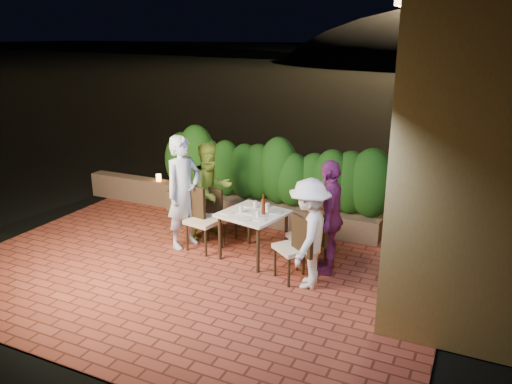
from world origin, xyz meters
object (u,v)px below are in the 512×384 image
Objects in this scene: chair_left_back at (222,215)px; diner_green at (211,190)px; beer_bottle at (263,204)px; chair_left_front at (204,219)px; bowl at (264,205)px; parapet_lamp at (159,178)px; chair_right_back at (307,235)px; diner_blue at (184,192)px; chair_right_front at (294,246)px; diner_white at (309,234)px; dining_table at (253,235)px; diner_purple at (329,217)px.

chair_left_back is 0.46m from diner_green.
beer_bottle is 1.09m from chair_left_front.
bowl reaches higher than parapet_lamp.
chair_right_back is 2.13m from diner_blue.
diner_white is at bearing -163.22° from chair_right_front.
bowl is 0.10× the size of diner_green.
dining_table is 0.51m from bowl.
diner_blue reaches higher than chair_left_back.
chair_left_back is at bearing 10.12° from chair_right_front.
diner_green is at bearing 10.87° from chair_right_front.
chair_left_front is 0.68× the size of diner_white.
bowl is 0.18× the size of chair_left_back.
chair_left_back is 1.70m from chair_right_back.
chair_left_front reaches higher than chair_left_back.
dining_table is 6.37× the size of parapet_lamp.
chair_right_front is at bearing -42.43° from bowl.
parapet_lamp is (-2.00, 1.57, 0.05)m from chair_left_front.
bowl reaches higher than dining_table.
chair_left_front is at bearing -98.43° from diner_purple.
dining_table is 1.25m from diner_white.
diner_green reaches higher than chair_right_front.
beer_bottle is 1.31m from diner_green.
chair_right_front is 7.14× the size of parapet_lamp.
diner_blue reaches higher than dining_table.
chair_right_front is (1.61, -0.81, 0.05)m from chair_left_back.
diner_blue reaches higher than parapet_lamp.
diner_white reaches higher than bowl.
chair_right_back is 4.01m from parapet_lamp.
beer_bottle is 0.31× the size of chair_right_back.
beer_bottle is 1.02m from diner_purple.
bowl is at bearing 16.59° from chair_right_back.
chair_left_front is 1.73m from chair_right_back.
diner_blue is 1.09× the size of diner_purple.
diner_green is at bearing 157.44° from beer_bottle.
diner_blue reaches higher than chair_left_front.
chair_right_back is at bearing -18.75° from bowl.
diner_green reaches higher than chair_right_back.
diner_white is at bearing -37.97° from bowl.
diner_blue reaches higher than diner_white.
diner_blue reaches higher than chair_right_front.
chair_left_front reaches higher than parapet_lamp.
diner_purple is (0.31, 0.02, 0.33)m from chair_right_back.
diner_white reaches higher than chair_left_front.
parapet_lamp is at bearing 152.21° from dining_table.
diner_green reaches higher than chair_left_back.
chair_right_back reaches higher than chair_right_front.
parapet_lamp is at bearing 151.83° from chair_left_front.
chair_right_front is 0.68m from diner_purple.
chair_right_front is 0.65× the size of diner_white.
chair_left_front reaches higher than chair_right_back.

